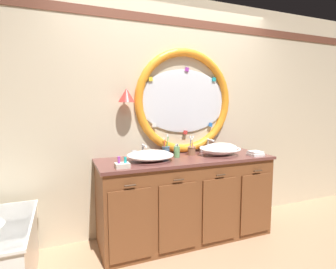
{
  "coord_description": "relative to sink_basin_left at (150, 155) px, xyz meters",
  "views": [
    {
      "loc": [
        -1.15,
        -2.21,
        1.42
      ],
      "look_at": [
        -0.16,
        0.25,
        1.12
      ],
      "focal_mm": 28.39,
      "sensor_mm": 36.0,
      "label": 1
    }
  ],
  "objects": [
    {
      "name": "sink_basin_left",
      "position": [
        0.0,
        0.0,
        0.0
      ],
      "size": [
        0.46,
        0.46,
        0.11
      ],
      "color": "white",
      "rests_on": "vanity_counter"
    },
    {
      "name": "sink_basin_right",
      "position": [
        0.8,
        -0.0,
        0.01
      ],
      "size": [
        0.45,
        0.45,
        0.14
      ],
      "color": "white",
      "rests_on": "vanity_counter"
    },
    {
      "name": "faucet_set_right",
      "position": [
        0.8,
        0.24,
        0.01
      ],
      "size": [
        0.22,
        0.15,
        0.15
      ],
      "color": "silver",
      "rests_on": "vanity_counter"
    },
    {
      "name": "toothbrush_holder_left",
      "position": [
        0.26,
        0.25,
        -0.0
      ],
      "size": [
        0.09,
        0.09,
        0.22
      ],
      "color": "slate",
      "rests_on": "vanity_counter"
    },
    {
      "name": "faucet_set_left",
      "position": [
        0.0,
        0.24,
        0.0
      ],
      "size": [
        0.24,
        0.14,
        0.14
      ],
      "color": "silver",
      "rests_on": "vanity_counter"
    },
    {
      "name": "back_wall_assembly",
      "position": [
        0.37,
        0.36,
        0.4
      ],
      "size": [
        6.4,
        0.26,
        2.6
      ],
      "color": "beige",
      "rests_on": "ground_plane"
    },
    {
      "name": "toiletry_basket",
      "position": [
        -0.32,
        -0.18,
        -0.03
      ],
      "size": [
        0.12,
        0.11,
        0.1
      ],
      "color": "beige",
      "rests_on": "vanity_counter"
    },
    {
      "name": "vanity_counter",
      "position": [
        0.4,
        0.03,
        -0.49
      ],
      "size": [
        1.83,
        0.65,
        0.87
      ],
      "color": "brown",
      "rests_on": "ground_plane"
    },
    {
      "name": "soap_dispenser",
      "position": [
        0.32,
        0.07,
        0.01
      ],
      "size": [
        0.06,
        0.07,
        0.15
      ],
      "color": "#6BAD66",
      "rests_on": "vanity_counter"
    },
    {
      "name": "folded_hand_towel",
      "position": [
        1.14,
        -0.17,
        -0.03
      ],
      "size": [
        0.14,
        0.14,
        0.05
      ],
      "color": "white",
      "rests_on": "vanity_counter"
    },
    {
      "name": "ground_plane",
      "position": [
        0.36,
        -0.22,
        -0.92
      ],
      "size": [
        14.0,
        14.0,
        0.0
      ],
      "primitive_type": "plane",
      "color": "tan"
    },
    {
      "name": "toothbrush_holder_right",
      "position": [
        0.52,
        0.13,
        -0.0
      ],
      "size": [
        0.09,
        0.09,
        0.21
      ],
      "color": "#996647",
      "rests_on": "vanity_counter"
    }
  ]
}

